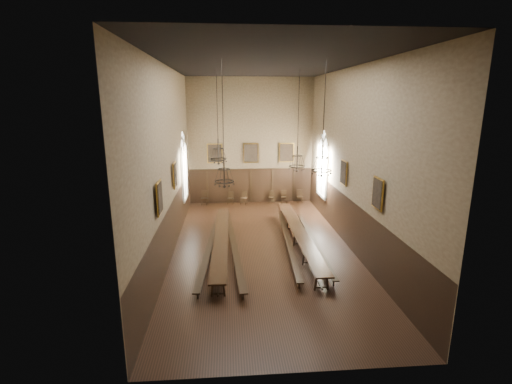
{
  "coord_description": "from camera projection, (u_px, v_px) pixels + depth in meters",
  "views": [
    {
      "loc": [
        -1.71,
        -17.7,
        7.37
      ],
      "look_at": [
        -0.21,
        1.5,
        2.62
      ],
      "focal_mm": 26.0,
      "sensor_mm": 36.0,
      "label": 1
    }
  ],
  "objects": [
    {
      "name": "wall_left",
      "position": [
        168.0,
        163.0,
        17.61
      ],
      "size": [
        0.02,
        18.0,
        9.0
      ],
      "primitive_type": "cube",
      "color": "#7B694C",
      "rests_on": "ground"
    },
    {
      "name": "bench_left_inner",
      "position": [
        233.0,
        245.0,
        18.67
      ],
      "size": [
        0.91,
        10.39,
        0.47
      ],
      "rotation": [
        0.0,
        0.0,
        0.06
      ],
      "color": "black",
      "rests_on": "floor"
    },
    {
      "name": "chair_7",
      "position": [
        300.0,
        199.0,
        27.47
      ],
      "size": [
        0.44,
        0.44,
        0.96
      ],
      "rotation": [
        0.0,
        0.0,
        0.05
      ],
      "color": "black",
      "rests_on": "floor"
    },
    {
      "name": "chandelier_front_right",
      "position": [
        322.0,
        163.0,
        15.74
      ],
      "size": [
        0.86,
        0.86,
        4.67
      ],
      "color": "black",
      "rests_on": "ceiling"
    },
    {
      "name": "chandelier_back_left",
      "position": [
        218.0,
        154.0,
        20.29
      ],
      "size": [
        0.9,
        0.9,
        4.91
      ],
      "color": "black",
      "rests_on": "ceiling"
    },
    {
      "name": "bench_right_outer",
      "position": [
        313.0,
        242.0,
        19.12
      ],
      "size": [
        0.52,
        9.01,
        0.41
      ],
      "rotation": [
        0.0,
        0.0,
        -0.03
      ],
      "color": "black",
      "rests_on": "floor"
    },
    {
      "name": "floor",
      "position": [
        262.0,
        248.0,
        19.03
      ],
      "size": [
        9.0,
        18.0,
        0.02
      ],
      "primitive_type": "cube",
      "color": "black",
      "rests_on": "ground"
    },
    {
      "name": "wainscot_panelling",
      "position": [
        262.0,
        225.0,
        18.73
      ],
      "size": [
        9.0,
        18.0,
        2.5
      ],
      "primitive_type": null,
      "color": "black",
      "rests_on": "floor"
    },
    {
      "name": "wall_right",
      "position": [
        353.0,
        161.0,
        18.29
      ],
      "size": [
        0.02,
        18.0,
        9.0
      ],
      "primitive_type": "cube",
      "color": "#7B694C",
      "rests_on": "ground"
    },
    {
      "name": "chandelier_front_left",
      "position": [
        224.0,
        174.0,
        15.77
      ],
      "size": [
        0.84,
        0.84,
        5.14
      ],
      "color": "black",
      "rests_on": "ceiling"
    },
    {
      "name": "portrait_back_0",
      "position": [
        215.0,
        153.0,
        26.54
      ],
      "size": [
        1.1,
        0.12,
        1.4
      ],
      "color": "#A47827",
      "rests_on": "wall_back"
    },
    {
      "name": "window_left",
      "position": [
        184.0,
        166.0,
        23.2
      ],
      "size": [
        0.2,
        2.2,
        4.6
      ],
      "primitive_type": null,
      "color": "white",
      "rests_on": "wall_left"
    },
    {
      "name": "chair_5",
      "position": [
        271.0,
        199.0,
        27.39
      ],
      "size": [
        0.44,
        0.44,
        0.89
      ],
      "rotation": [
        0.0,
        0.0,
        -0.13
      ],
      "color": "black",
      "rests_on": "floor"
    },
    {
      "name": "chair_2",
      "position": [
        231.0,
        200.0,
        27.1
      ],
      "size": [
        0.5,
        0.5,
        0.91
      ],
      "rotation": [
        0.0,
        0.0,
        -0.29
      ],
      "color": "black",
      "rests_on": "floor"
    },
    {
      "name": "bench_right_inner",
      "position": [
        288.0,
        241.0,
        19.28
      ],
      "size": [
        0.88,
        9.82,
        0.44
      ],
      "rotation": [
        0.0,
        0.0,
        -0.06
      ],
      "color": "black",
      "rests_on": "floor"
    },
    {
      "name": "table_right",
      "position": [
        299.0,
        238.0,
        19.27
      ],
      "size": [
        0.73,
        10.4,
        0.81
      ],
      "rotation": [
        0.0,
        0.0,
        0.0
      ],
      "color": "black",
      "rests_on": "floor"
    },
    {
      "name": "portrait_left_0",
      "position": [
        175.0,
        175.0,
        18.78
      ],
      "size": [
        0.12,
        1.0,
        1.3
      ],
      "color": "#A47827",
      "rests_on": "wall_left"
    },
    {
      "name": "portrait_right_1",
      "position": [
        378.0,
        193.0,
        15.08
      ],
      "size": [
        0.12,
        1.0,
        1.3
      ],
      "color": "#A47827",
      "rests_on": "wall_right"
    },
    {
      "name": "ceiling",
      "position": [
        263.0,
        64.0,
        16.87
      ],
      "size": [
        9.0,
        18.0,
        0.02
      ],
      "primitive_type": "cube",
      "color": "black",
      "rests_on": "ground"
    },
    {
      "name": "portrait_back_1",
      "position": [
        251.0,
        153.0,
        26.73
      ],
      "size": [
        1.1,
        0.12,
        1.4
      ],
      "color": "#A47827",
      "rests_on": "wall_back"
    },
    {
      "name": "bench_left_outer",
      "position": [
        211.0,
        246.0,
        18.59
      ],
      "size": [
        0.96,
        10.06,
        0.45
      ],
      "rotation": [
        0.0,
        0.0,
        -0.07
      ],
      "color": "black",
      "rests_on": "floor"
    },
    {
      "name": "chair_0",
      "position": [
        204.0,
        201.0,
        26.91
      ],
      "size": [
        0.48,
        0.48,
        1.01
      ],
      "rotation": [
        0.0,
        0.0,
        -0.07
      ],
      "color": "black",
      "rests_on": "floor"
    },
    {
      "name": "chair_6",
      "position": [
        284.0,
        199.0,
        27.46
      ],
      "size": [
        0.44,
        0.44,
        0.92
      ],
      "rotation": [
        0.0,
        0.0,
        -0.09
      ],
      "color": "black",
      "rests_on": "floor"
    },
    {
      "name": "wall_front",
      "position": [
        297.0,
        219.0,
        9.23
      ],
      "size": [
        9.0,
        0.02,
        9.0
      ],
      "primitive_type": "cube",
      "color": "#7B694C",
      "rests_on": "ground"
    },
    {
      "name": "chandelier_back_right",
      "position": [
        297.0,
        160.0,
        20.48
      ],
      "size": [
        0.92,
        0.92,
        5.33
      ],
      "color": "black",
      "rests_on": "ceiling"
    },
    {
      "name": "portrait_back_2",
      "position": [
        287.0,
        153.0,
        26.93
      ],
      "size": [
        1.1,
        0.12,
        1.4
      ],
      "color": "#A47827",
      "rests_on": "wall_back"
    },
    {
      "name": "portrait_right_0",
      "position": [
        344.0,
        173.0,
        19.44
      ],
      "size": [
        0.12,
        1.0,
        1.3
      ],
      "color": "#A47827",
      "rests_on": "wall_right"
    },
    {
      "name": "table_left",
      "position": [
        221.0,
        244.0,
        18.56
      ],
      "size": [
        0.85,
        9.86,
        0.77
      ],
      "rotation": [
        0.0,
        0.0,
        -0.02
      ],
      "color": "black",
      "rests_on": "floor"
    },
    {
      "name": "window_right",
      "position": [
        323.0,
        164.0,
        23.87
      ],
      "size": [
        0.2,
        2.2,
        4.6
      ],
      "primitive_type": null,
      "color": "white",
      "rests_on": "wall_right"
    },
    {
      "name": "wall_back",
      "position": [
        251.0,
        142.0,
        26.67
      ],
      "size": [
        9.0,
        0.02,
        9.0
      ],
      "primitive_type": "cube",
      "color": "#7B694C",
      "rests_on": "ground"
    },
    {
      "name": "chair_3",
      "position": [
        244.0,
        200.0,
        27.11
      ],
      "size": [
        0.54,
        0.55,
        0.96
      ],
      "rotation": [
        0.0,
        0.0,
        -0.34
      ],
      "color": "black",
      "rests_on": "floor"
    },
    {
      "name": "portrait_left_1",
      "position": [
        159.0,
        198.0,
        14.42
      ],
      "size": [
        0.12,
        1.0,
        1.3
      ],
      "color": "#A47827",
      "rests_on": "wall_left"
    }
  ]
}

